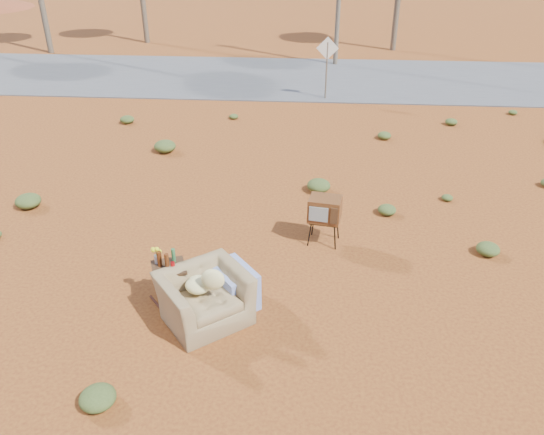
{
  "coord_description": "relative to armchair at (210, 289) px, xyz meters",
  "views": [
    {
      "loc": [
        1.05,
        -7.06,
        5.53
      ],
      "look_at": [
        0.38,
        1.49,
        0.8
      ],
      "focal_mm": 35.0,
      "sensor_mm": 36.0,
      "label": 1
    }
  ],
  "objects": [
    {
      "name": "rusty_bar",
      "position": [
        -0.62,
        -0.22,
        -0.51
      ],
      "size": [
        1.04,
        1.23,
        0.04
      ],
      "primitive_type": "cylinder",
      "rotation": [
        0.0,
        1.57,
        -0.88
      ],
      "color": "#4E1F14",
      "rests_on": "ground"
    },
    {
      "name": "side_table",
      "position": [
        -0.75,
        0.26,
        0.25
      ],
      "size": [
        0.68,
        0.68,
        1.05
      ],
      "rotation": [
        0.0,
        0.0,
        0.37
      ],
      "color": "#3C2515",
      "rests_on": "ground"
    },
    {
      "name": "armchair",
      "position": [
        0.0,
        0.0,
        0.0
      ],
      "size": [
        1.64,
        1.69,
        1.13
      ],
      "rotation": [
        0.0,
        0.0,
        0.67
      ],
      "color": "olive",
      "rests_on": "ground"
    },
    {
      "name": "scrub_patch",
      "position": [
        -0.37,
        4.82,
        -0.39
      ],
      "size": [
        17.49,
        8.07,
        0.33
      ],
      "color": "#455525",
      "rests_on": "ground"
    },
    {
      "name": "road_sign",
      "position": [
        1.95,
        12.41,
        0.97
      ],
      "size": [
        0.78,
        0.06,
        2.19
      ],
      "color": "brown",
      "rests_on": "ground"
    },
    {
      "name": "highway",
      "position": [
        0.45,
        15.41,
        -0.51
      ],
      "size": [
        140.0,
        7.0,
        0.04
      ],
      "primitive_type": "cube",
      "color": "#565659",
      "rests_on": "ground"
    },
    {
      "name": "ground",
      "position": [
        0.45,
        0.41,
        -0.53
      ],
      "size": [
        140.0,
        140.0,
        0.0
      ],
      "primitive_type": "plane",
      "color": "brown",
      "rests_on": "ground"
    },
    {
      "name": "tv_unit",
      "position": [
        1.82,
        2.42,
        0.2
      ],
      "size": [
        0.68,
        0.59,
        0.98
      ],
      "rotation": [
        0.0,
        0.0,
        -0.17
      ],
      "color": "black",
      "rests_on": "ground"
    }
  ]
}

